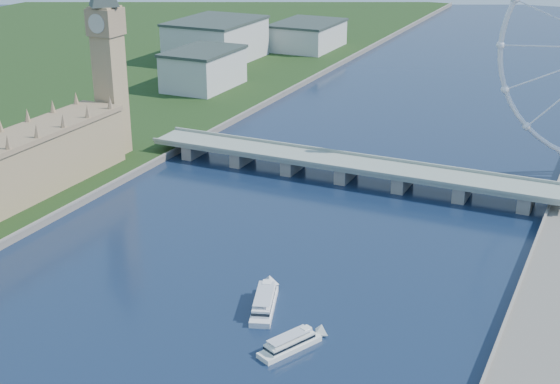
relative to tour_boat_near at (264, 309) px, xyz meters
The scene contains 5 objects.
big_ben 199.04m from the tour_boat_near, 142.14° to the left, with size 20.02×20.02×110.00m.
westminster_bridge 138.75m from the tour_boat_near, 98.34° to the left, with size 220.00×22.00×9.50m.
city_skyline 398.03m from the tour_boat_near, 87.24° to the left, with size 505.00×280.00×32.00m.
tour_boat_near is the anchor object (origin of this frame).
tour_boat_far 27.63m from the tour_boat_near, 46.38° to the right, with size 6.58×25.95×5.70m, color white, non-canonical shape.
Camera 1 is at (128.33, -55.51, 140.26)m, focal length 50.00 mm.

